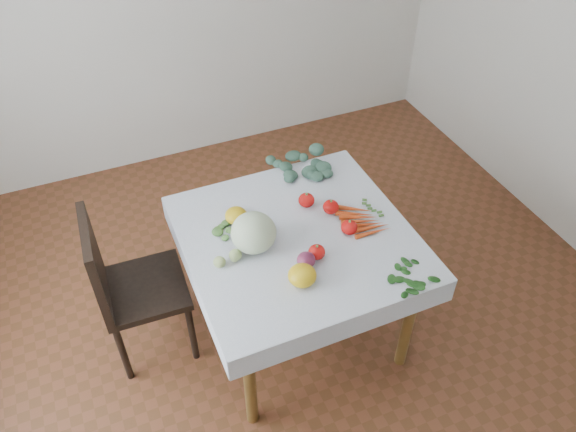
% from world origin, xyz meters
% --- Properties ---
extents(ground, '(4.00, 4.00, 0.00)m').
position_xyz_m(ground, '(0.00, 0.00, 0.00)').
color(ground, brown).
extents(table, '(1.00, 1.00, 0.75)m').
position_xyz_m(table, '(0.00, 0.00, 0.65)').
color(table, brown).
rests_on(table, ground).
extents(tablecloth, '(1.12, 1.12, 0.01)m').
position_xyz_m(tablecloth, '(0.00, 0.00, 0.75)').
color(tablecloth, white).
rests_on(tablecloth, table).
extents(chair, '(0.45, 0.45, 0.95)m').
position_xyz_m(chair, '(-0.87, 0.23, 0.54)').
color(chair, black).
rests_on(chair, ground).
extents(cabbage, '(0.27, 0.27, 0.20)m').
position_xyz_m(cabbage, '(-0.23, 0.01, 0.86)').
color(cabbage, '#B0C5A5').
rests_on(cabbage, tablecloth).
extents(tomato_a, '(0.09, 0.09, 0.08)m').
position_xyz_m(tomato_a, '(0.13, 0.19, 0.79)').
color(tomato_a, red).
rests_on(tomato_a, tablecloth).
extents(tomato_b, '(0.11, 0.11, 0.07)m').
position_xyz_m(tomato_b, '(0.25, -0.08, 0.79)').
color(tomato_b, red).
rests_on(tomato_b, tablecloth).
extents(tomato_c, '(0.10, 0.10, 0.07)m').
position_xyz_m(tomato_c, '(0.02, -0.17, 0.79)').
color(tomato_c, red).
rests_on(tomato_c, tablecloth).
extents(tomato_d, '(0.11, 0.11, 0.07)m').
position_xyz_m(tomato_d, '(0.23, 0.09, 0.79)').
color(tomato_d, red).
rests_on(tomato_d, tablecloth).
extents(heirloom_back, '(0.14, 0.14, 0.08)m').
position_xyz_m(heirloom_back, '(-0.25, 0.22, 0.80)').
color(heirloom_back, gold).
rests_on(heirloom_back, tablecloth).
extents(heirloom_front, '(0.17, 0.17, 0.09)m').
position_xyz_m(heirloom_front, '(-0.11, -0.29, 0.80)').
color(heirloom_front, gold).
rests_on(heirloom_front, tablecloth).
extents(onion_a, '(0.09, 0.09, 0.06)m').
position_xyz_m(onion_a, '(-0.23, 0.08, 0.79)').
color(onion_a, '#57183C').
rests_on(onion_a, tablecloth).
extents(onion_b, '(0.10, 0.10, 0.08)m').
position_xyz_m(onion_b, '(-0.05, -0.20, 0.79)').
color(onion_b, '#57183C').
rests_on(onion_b, tablecloth).
extents(tomatillo_cluster, '(0.10, 0.11, 0.05)m').
position_xyz_m(tomatillo_cluster, '(-0.37, -0.02, 0.78)').
color(tomatillo_cluster, '#9FB769').
rests_on(tomatillo_cluster, tablecloth).
extents(carrot_bunch, '(0.20, 0.28, 0.03)m').
position_xyz_m(carrot_bunch, '(0.34, -0.04, 0.77)').
color(carrot_bunch, '#D14B17').
rests_on(carrot_bunch, tablecloth).
extents(kale_bunch, '(0.36, 0.30, 0.05)m').
position_xyz_m(kale_bunch, '(0.26, 0.48, 0.78)').
color(kale_bunch, '#3B614C').
rests_on(kale_bunch, tablecloth).
extents(basil_bunch, '(0.23, 0.20, 0.01)m').
position_xyz_m(basil_bunch, '(0.39, -0.46, 0.76)').
color(basil_bunch, '#1A5119').
rests_on(basil_bunch, tablecloth).
extents(dill_bunch, '(0.22, 0.17, 0.02)m').
position_xyz_m(dill_bunch, '(-0.27, 0.14, 0.77)').
color(dill_bunch, '#50893E').
rests_on(dill_bunch, tablecloth).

